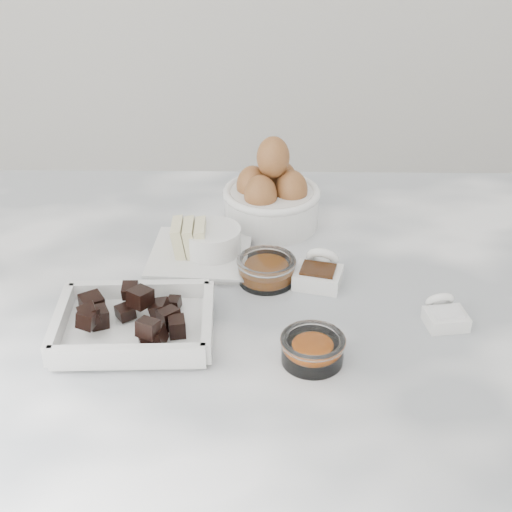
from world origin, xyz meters
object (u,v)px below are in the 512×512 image
at_px(sugar_ramekin, 212,243).
at_px(salt_spoon, 444,314).
at_px(butter_plate, 199,249).
at_px(egg_bowl, 271,197).
at_px(honey_bowl, 266,269).
at_px(vanilla_spoon, 319,272).
at_px(zest_bowl, 313,348).
at_px(chocolate_dish, 134,321).

relative_size(sugar_ramekin, salt_spoon, 1.25).
bearing_deg(butter_plate, salt_spoon, -24.77).
bearing_deg(egg_bowl, honey_bowl, -92.52).
relative_size(butter_plate, sugar_ramekin, 1.80).
xyz_separation_m(butter_plate, salt_spoon, (0.32, -0.15, -0.01)).
xyz_separation_m(honey_bowl, salt_spoon, (0.22, -0.09, -0.01)).
xyz_separation_m(butter_plate, vanilla_spoon, (0.17, -0.06, -0.00)).
xyz_separation_m(butter_plate, zest_bowl, (0.15, -0.23, -0.00)).
relative_size(egg_bowl, honey_bowl, 1.85).
xyz_separation_m(zest_bowl, vanilla_spoon, (0.02, 0.17, -0.00)).
height_order(butter_plate, zest_bowl, butter_plate).
bearing_deg(honey_bowl, salt_spoon, -22.77).
bearing_deg(zest_bowl, chocolate_dish, 167.95).
bearing_deg(chocolate_dish, zest_bowl, -12.05).
distance_m(chocolate_dish, sugar_ramekin, 0.20).
bearing_deg(sugar_ramekin, zest_bowl, -60.11).
distance_m(egg_bowl, zest_bowl, 0.34).
distance_m(sugar_ramekin, salt_spoon, 0.34).
distance_m(butter_plate, honey_bowl, 0.11).
bearing_deg(honey_bowl, sugar_ramekin, 143.57).
bearing_deg(zest_bowl, sugar_ramekin, 119.89).
bearing_deg(vanilla_spoon, zest_bowl, -96.06).
bearing_deg(chocolate_dish, honey_bowl, 38.06).
height_order(sugar_ramekin, egg_bowl, egg_bowl).
distance_m(chocolate_dish, butter_plate, 0.19).
bearing_deg(salt_spoon, sugar_ramekin, 153.34).
bearing_deg(vanilla_spoon, honey_bowl, 179.25).
distance_m(sugar_ramekin, zest_bowl, 0.27).
xyz_separation_m(sugar_ramekin, honey_bowl, (0.08, -0.06, -0.01)).
relative_size(butter_plate, vanilla_spoon, 1.72).
relative_size(chocolate_dish, zest_bowl, 2.56).
relative_size(zest_bowl, vanilla_spoon, 0.89).
xyz_separation_m(sugar_ramekin, egg_bowl, (0.09, 0.11, 0.02)).
distance_m(honey_bowl, salt_spoon, 0.24).
distance_m(honey_bowl, zest_bowl, 0.18).
distance_m(sugar_ramekin, honey_bowl, 0.10).
height_order(egg_bowl, salt_spoon, egg_bowl).
bearing_deg(sugar_ramekin, salt_spoon, -26.66).
xyz_separation_m(chocolate_dish, egg_bowl, (0.17, 0.29, 0.03)).
bearing_deg(sugar_ramekin, honey_bowl, -36.43).
relative_size(egg_bowl, zest_bowl, 1.98).
bearing_deg(honey_bowl, chocolate_dish, -141.94).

